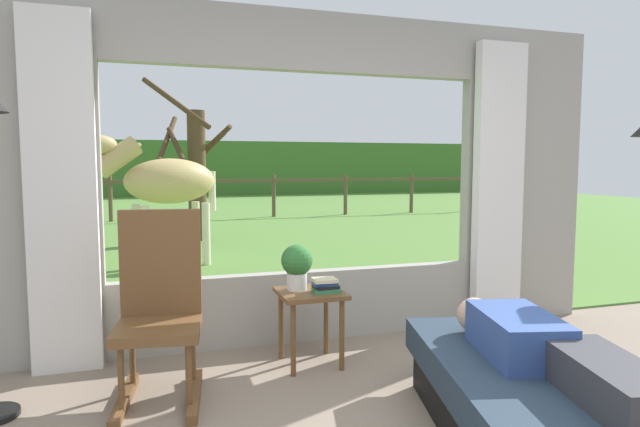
{
  "coord_description": "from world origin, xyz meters",
  "views": [
    {
      "loc": [
        -1.15,
        -1.8,
        1.4
      ],
      "look_at": [
        0.0,
        1.8,
        1.05
      ],
      "focal_mm": 30.44,
      "sensor_mm": 36.0,
      "label": 1
    }
  ],
  "objects_px": {
    "reclining_person": "(544,349)",
    "recliner_sofa": "(535,406)",
    "rocking_chair": "(160,307)",
    "pasture_tree": "(195,169)",
    "potted_plant": "(297,264)",
    "side_table": "(310,304)",
    "horse": "(165,182)",
    "book_stack": "(326,285)"
  },
  "relations": [
    {
      "from": "reclining_person",
      "to": "rocking_chair",
      "type": "relative_size",
      "value": 1.27
    },
    {
      "from": "recliner_sofa",
      "to": "side_table",
      "type": "relative_size",
      "value": 3.59
    },
    {
      "from": "recliner_sofa",
      "to": "reclining_person",
      "type": "height_order",
      "value": "reclining_person"
    },
    {
      "from": "side_table",
      "to": "pasture_tree",
      "type": "bearing_deg",
      "value": 92.04
    },
    {
      "from": "book_stack",
      "to": "pasture_tree",
      "type": "bearing_deg",
      "value": 92.81
    },
    {
      "from": "potted_plant",
      "to": "reclining_person",
      "type": "bearing_deg",
      "value": -62.39
    },
    {
      "from": "side_table",
      "to": "pasture_tree",
      "type": "height_order",
      "value": "pasture_tree"
    },
    {
      "from": "side_table",
      "to": "book_stack",
      "type": "relative_size",
      "value": 2.6
    },
    {
      "from": "book_stack",
      "to": "rocking_chair",
      "type": "bearing_deg",
      "value": -172.07
    },
    {
      "from": "recliner_sofa",
      "to": "side_table",
      "type": "xyz_separation_m",
      "value": [
        -0.72,
        1.42,
        0.21
      ]
    },
    {
      "from": "rocking_chair",
      "to": "horse",
      "type": "bearing_deg",
      "value": 95.53
    },
    {
      "from": "side_table",
      "to": "recliner_sofa",
      "type": "bearing_deg",
      "value": -63.13
    },
    {
      "from": "potted_plant",
      "to": "pasture_tree",
      "type": "xyz_separation_m",
      "value": [
        -0.15,
        6.39,
        0.61
      ]
    },
    {
      "from": "side_table",
      "to": "horse",
      "type": "xyz_separation_m",
      "value": [
        -0.84,
        3.92,
        0.73
      ]
    },
    {
      "from": "side_table",
      "to": "horse",
      "type": "relative_size",
      "value": 0.29
    },
    {
      "from": "rocking_chair",
      "to": "side_table",
      "type": "height_order",
      "value": "rocking_chair"
    },
    {
      "from": "recliner_sofa",
      "to": "reclining_person",
      "type": "relative_size",
      "value": 1.31
    },
    {
      "from": "book_stack",
      "to": "potted_plant",
      "type": "bearing_deg",
      "value": 144.25
    },
    {
      "from": "rocking_chair",
      "to": "book_stack",
      "type": "distance_m",
      "value": 1.11
    },
    {
      "from": "recliner_sofa",
      "to": "horse",
      "type": "xyz_separation_m",
      "value": [
        -1.55,
        5.33,
        0.94
      ]
    },
    {
      "from": "book_stack",
      "to": "reclining_person",
      "type": "bearing_deg",
      "value": -65.9
    },
    {
      "from": "recliner_sofa",
      "to": "horse",
      "type": "distance_m",
      "value": 5.63
    },
    {
      "from": "side_table",
      "to": "potted_plant",
      "type": "bearing_deg",
      "value": 143.13
    },
    {
      "from": "reclining_person",
      "to": "potted_plant",
      "type": "relative_size",
      "value": 4.45
    },
    {
      "from": "horse",
      "to": "recliner_sofa",
      "type": "bearing_deg",
      "value": 176.33
    },
    {
      "from": "pasture_tree",
      "to": "reclining_person",
      "type": "bearing_deg",
      "value": -83.17
    },
    {
      "from": "rocking_chair",
      "to": "recliner_sofa",
      "type": "bearing_deg",
      "value": -27.05
    },
    {
      "from": "potted_plant",
      "to": "horse",
      "type": "height_order",
      "value": "horse"
    },
    {
      "from": "reclining_person",
      "to": "side_table",
      "type": "xyz_separation_m",
      "value": [
        -0.72,
        1.47,
        -0.1
      ]
    },
    {
      "from": "recliner_sofa",
      "to": "pasture_tree",
      "type": "height_order",
      "value": "pasture_tree"
    },
    {
      "from": "horse",
      "to": "book_stack",
      "type": "bearing_deg",
      "value": 173.2
    },
    {
      "from": "reclining_person",
      "to": "horse",
      "type": "xyz_separation_m",
      "value": [
        -1.55,
        5.38,
        0.63
      ]
    },
    {
      "from": "reclining_person",
      "to": "book_stack",
      "type": "distance_m",
      "value": 1.54
    },
    {
      "from": "reclining_person",
      "to": "horse",
      "type": "distance_m",
      "value": 5.64
    },
    {
      "from": "potted_plant",
      "to": "book_stack",
      "type": "bearing_deg",
      "value": -35.75
    },
    {
      "from": "reclining_person",
      "to": "recliner_sofa",
      "type": "bearing_deg",
      "value": 104.16
    },
    {
      "from": "horse",
      "to": "pasture_tree",
      "type": "xyz_separation_m",
      "value": [
        0.61,
        2.53,
        0.16
      ]
    },
    {
      "from": "rocking_chair",
      "to": "potted_plant",
      "type": "relative_size",
      "value": 3.5
    },
    {
      "from": "potted_plant",
      "to": "side_table",
      "type": "bearing_deg",
      "value": -36.87
    },
    {
      "from": "potted_plant",
      "to": "horse",
      "type": "distance_m",
      "value": 3.96
    },
    {
      "from": "potted_plant",
      "to": "horse",
      "type": "bearing_deg",
      "value": 101.11
    },
    {
      "from": "rocking_chair",
      "to": "side_table",
      "type": "bearing_deg",
      "value": 19.95
    }
  ]
}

